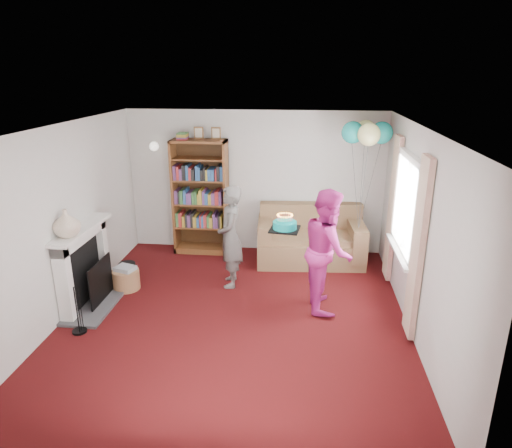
# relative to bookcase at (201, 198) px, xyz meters

# --- Properties ---
(ground) EXTENTS (5.00, 5.00, 0.00)m
(ground) POSITION_rel_bookcase_xyz_m (0.94, -2.30, -0.99)
(ground) COLOR #360A08
(ground) RESTS_ON ground
(wall_back) EXTENTS (4.50, 0.02, 2.50)m
(wall_back) POSITION_rel_bookcase_xyz_m (0.94, 0.21, 0.26)
(wall_back) COLOR silver
(wall_back) RESTS_ON ground
(wall_left) EXTENTS (0.02, 5.00, 2.50)m
(wall_left) POSITION_rel_bookcase_xyz_m (-1.32, -2.30, 0.26)
(wall_left) COLOR silver
(wall_left) RESTS_ON ground
(wall_right) EXTENTS (0.02, 5.00, 2.50)m
(wall_right) POSITION_rel_bookcase_xyz_m (3.20, -2.30, 0.26)
(wall_right) COLOR silver
(wall_right) RESTS_ON ground
(ceiling) EXTENTS (4.50, 5.00, 0.01)m
(ceiling) POSITION_rel_bookcase_xyz_m (0.94, -2.30, 1.52)
(ceiling) COLOR white
(ceiling) RESTS_ON wall_back
(fireplace) EXTENTS (0.55, 1.80, 1.12)m
(fireplace) POSITION_rel_bookcase_xyz_m (-1.15, -2.11, -0.47)
(fireplace) COLOR #3F3F42
(fireplace) RESTS_ON ground
(window_bay) EXTENTS (0.14, 2.02, 2.20)m
(window_bay) POSITION_rel_bookcase_xyz_m (3.15, -1.70, 0.22)
(window_bay) COLOR white
(window_bay) RESTS_ON ground
(wall_sconce) EXTENTS (0.16, 0.23, 0.16)m
(wall_sconce) POSITION_rel_bookcase_xyz_m (-0.81, 0.06, 0.90)
(wall_sconce) COLOR gold
(wall_sconce) RESTS_ON ground
(bookcase) EXTENTS (0.96, 0.42, 2.23)m
(bookcase) POSITION_rel_bookcase_xyz_m (0.00, 0.00, 0.00)
(bookcase) COLOR #472B14
(bookcase) RESTS_ON ground
(sofa) EXTENTS (1.78, 0.94, 0.94)m
(sofa) POSITION_rel_bookcase_xyz_m (1.94, -0.23, -0.64)
(sofa) COLOR brown
(sofa) RESTS_ON ground
(wicker_basket) EXTENTS (0.40, 0.40, 0.36)m
(wicker_basket) POSITION_rel_bookcase_xyz_m (-0.81, -1.65, -0.82)
(wicker_basket) COLOR #A2704C
(wicker_basket) RESTS_ON ground
(person_striped) EXTENTS (0.45, 0.61, 1.55)m
(person_striped) POSITION_rel_bookcase_xyz_m (0.73, -1.33, -0.21)
(person_striped) COLOR black
(person_striped) RESTS_ON ground
(person_magenta) EXTENTS (0.70, 0.86, 1.68)m
(person_magenta) POSITION_rel_bookcase_xyz_m (2.14, -1.86, -0.15)
(person_magenta) COLOR #C02684
(person_magenta) RESTS_ON ground
(birthday_cake) EXTENTS (0.40, 0.40, 0.22)m
(birthday_cake) POSITION_rel_bookcase_xyz_m (1.55, -1.67, 0.12)
(birthday_cake) COLOR black
(birthday_cake) RESTS_ON ground
(balloons) EXTENTS (0.78, 0.78, 1.71)m
(balloons) POSITION_rel_bookcase_xyz_m (2.74, -0.39, 1.23)
(balloons) COLOR #3F3F3F
(balloons) RESTS_ON ground
(mantel_vase) EXTENTS (0.45, 0.45, 0.36)m
(mantel_vase) POSITION_rel_bookcase_xyz_m (-1.18, -2.45, 0.32)
(mantel_vase) COLOR beige
(mantel_vase) RESTS_ON fireplace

